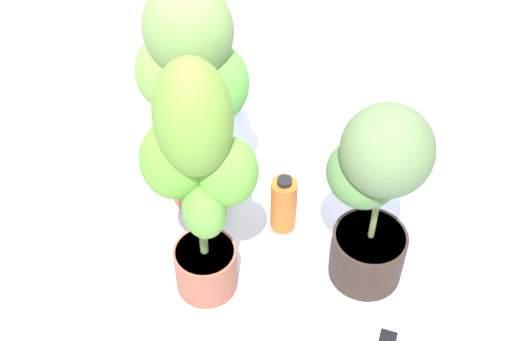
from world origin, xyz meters
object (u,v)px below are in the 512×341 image
Objects in this scene: potted_plant_back_left at (192,80)px; potted_plant_front_left at (197,172)px; nutrient_bottle at (284,204)px; potted_plant_front_right at (375,189)px.

potted_plant_front_left is (0.01, -0.43, -0.00)m from potted_plant_back_left.
potted_plant_back_left is 3.74× the size of nutrient_bottle.
potted_plant_back_left is 0.58m from nutrient_bottle.
potted_plant_back_left is 0.97× the size of potted_plant_front_left.
potted_plant_front_right is 0.57m from potted_plant_front_left.
potted_plant_front_right reaches higher than nutrient_bottle.
potted_plant_front_left reaches higher than potted_plant_back_left.
potted_plant_front_left is 0.59m from nutrient_bottle.
potted_plant_back_left reaches higher than potted_plant_front_right.
nutrient_bottle is (0.30, 0.24, -0.45)m from potted_plant_front_left.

